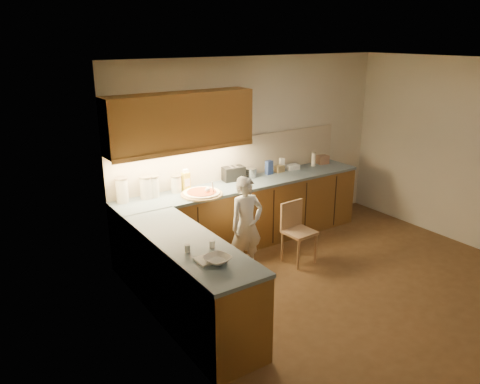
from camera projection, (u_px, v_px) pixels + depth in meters
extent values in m
plane|color=#53361C|center=(350.00, 285.00, 5.66)|extent=(4.50, 4.50, 0.00)
cube|color=beige|center=(255.00, 148.00, 6.81)|extent=(4.50, 0.04, 2.60)
cube|color=beige|center=(178.00, 226.00, 4.05)|extent=(0.04, 4.00, 2.60)
cube|color=beige|center=(472.00, 155.00, 6.43)|extent=(0.04, 4.00, 2.60)
cube|color=white|center=(369.00, 62.00, 4.82)|extent=(4.50, 4.00, 0.04)
cube|color=brown|center=(245.00, 215.00, 6.65)|extent=(3.75, 0.60, 0.88)
cube|color=brown|center=(191.00, 284.00, 4.80)|extent=(0.60, 2.00, 0.88)
cube|color=#4D606E|center=(245.00, 184.00, 6.51)|extent=(3.77, 0.62, 0.04)
cube|color=#4D606E|center=(189.00, 243.00, 4.65)|extent=(0.62, 2.02, 0.04)
cube|color=black|center=(155.00, 248.00, 5.61)|extent=(0.02, 0.01, 0.80)
cube|color=black|center=(199.00, 237.00, 5.93)|extent=(0.02, 0.01, 0.80)
cube|color=black|center=(238.00, 226.00, 6.24)|extent=(0.02, 0.01, 0.80)
cube|color=black|center=(273.00, 217.00, 6.56)|extent=(0.02, 0.01, 0.80)
cube|color=black|center=(306.00, 209.00, 6.88)|extent=(0.02, 0.01, 0.80)
cube|color=black|center=(335.00, 201.00, 7.20)|extent=(0.02, 0.01, 0.80)
cube|color=#C5B498|center=(234.00, 158.00, 6.63)|extent=(3.75, 0.02, 0.58)
cube|color=brown|center=(180.00, 121.00, 5.83)|extent=(1.95, 0.35, 0.70)
cube|color=brown|center=(188.00, 151.00, 5.80)|extent=(1.95, 0.02, 0.06)
cylinder|color=tan|center=(202.00, 194.00, 5.98)|extent=(0.54, 0.54, 0.02)
cylinder|color=#FEECC7|center=(202.00, 193.00, 5.98)|extent=(0.47, 0.47, 0.02)
cylinder|color=#B53B18|center=(202.00, 192.00, 5.97)|extent=(0.38, 0.38, 0.01)
sphere|color=white|center=(208.00, 190.00, 5.97)|extent=(0.07, 0.07, 0.07)
cylinder|color=white|center=(213.00, 188.00, 5.93)|extent=(0.10, 0.11, 0.22)
imported|color=silver|center=(246.00, 226.00, 5.79)|extent=(0.47, 0.31, 1.25)
cylinder|color=#A68057|center=(298.00, 255.00, 5.96)|extent=(0.03, 0.03, 0.41)
cylinder|color=#A68057|center=(316.00, 249.00, 6.13)|extent=(0.03, 0.03, 0.41)
cylinder|color=#A68057|center=(282.00, 247.00, 6.20)|extent=(0.03, 0.03, 0.41)
cylinder|color=#A68057|center=(299.00, 241.00, 6.37)|extent=(0.03, 0.03, 0.41)
cube|color=#A68057|center=(299.00, 232.00, 6.09)|extent=(0.38, 0.38, 0.04)
cube|color=#A68057|center=(291.00, 214.00, 6.16)|extent=(0.37, 0.05, 0.36)
imported|color=silver|center=(217.00, 260.00, 4.21)|extent=(0.28, 0.28, 0.06)
cylinder|color=silver|center=(122.00, 191.00, 5.68)|extent=(0.15, 0.15, 0.30)
cylinder|color=gray|center=(121.00, 178.00, 5.63)|extent=(0.16, 0.16, 0.02)
cylinder|color=silver|center=(146.00, 188.00, 5.83)|extent=(0.15, 0.15, 0.27)
cylinder|color=tan|center=(145.00, 177.00, 5.79)|extent=(0.16, 0.16, 0.02)
cylinder|color=silver|center=(154.00, 187.00, 5.89)|extent=(0.14, 0.14, 0.26)
cylinder|color=tan|center=(153.00, 176.00, 5.84)|extent=(0.15, 0.15, 0.02)
cylinder|color=silver|center=(176.00, 185.00, 6.06)|extent=(0.13, 0.13, 0.21)
cylinder|color=gray|center=(176.00, 176.00, 6.03)|extent=(0.14, 0.14, 0.02)
cube|color=gold|center=(186.00, 182.00, 6.11)|extent=(0.10, 0.08, 0.25)
cube|color=white|center=(186.00, 171.00, 6.06)|extent=(0.07, 0.05, 0.04)
cube|color=black|center=(233.00, 174.00, 6.57)|extent=(0.33, 0.21, 0.20)
cube|color=#A6A5AA|center=(231.00, 167.00, 6.52)|extent=(0.05, 0.13, 0.00)
cube|color=#A6A5AA|center=(236.00, 166.00, 6.55)|extent=(0.05, 0.13, 0.00)
cylinder|color=silver|center=(251.00, 173.00, 6.73)|extent=(0.17, 0.17, 0.12)
cylinder|color=silver|center=(251.00, 168.00, 6.71)|extent=(0.18, 0.18, 0.01)
cube|color=#2F458D|center=(269.00, 168.00, 6.86)|extent=(0.11, 0.08, 0.20)
cube|color=tan|center=(279.00, 169.00, 6.99)|extent=(0.14, 0.11, 0.10)
cube|color=white|center=(282.00, 164.00, 7.04)|extent=(0.08, 0.08, 0.19)
cube|color=silver|center=(292.00, 167.00, 7.13)|extent=(0.20, 0.15, 0.08)
cylinder|color=white|center=(313.00, 159.00, 7.29)|extent=(0.07, 0.07, 0.21)
cylinder|color=gray|center=(314.00, 153.00, 7.25)|extent=(0.07, 0.07, 0.01)
cube|color=#966C50|center=(323.00, 160.00, 7.43)|extent=(0.19, 0.16, 0.13)
cube|color=white|center=(210.00, 259.00, 4.26)|extent=(0.25, 0.20, 0.02)
cylinder|color=silver|center=(187.00, 248.00, 4.42)|extent=(0.05, 0.05, 0.07)
cylinder|color=white|center=(212.00, 244.00, 4.50)|extent=(0.06, 0.06, 0.07)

